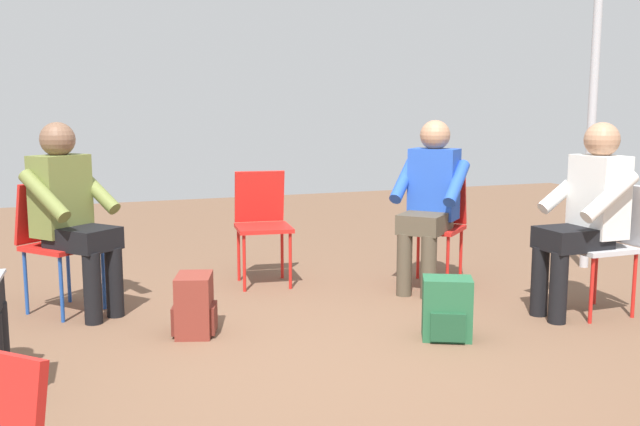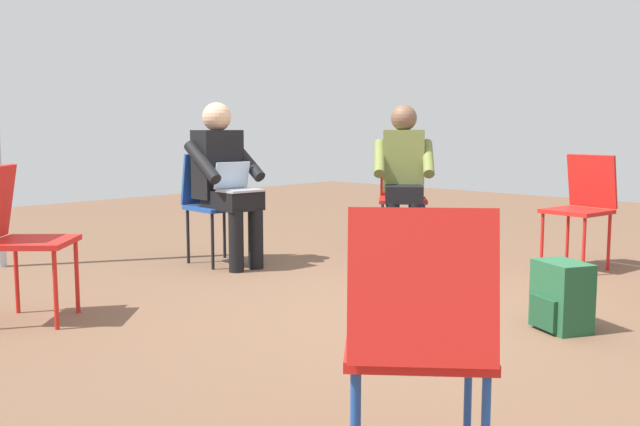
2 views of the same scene
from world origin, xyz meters
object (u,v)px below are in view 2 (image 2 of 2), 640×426
Objects in this scene: person_in_olive at (403,171)px; chair_southeast at (403,192)px; chair_south at (582,203)px; person_with_laptop at (225,175)px; backpack_near_laptop_user at (562,300)px; chair_east at (213,199)px; backpack_by_empty_chair at (416,254)px; chair_northwest at (419,333)px; chair_northeast at (19,231)px.

chair_southeast is at bearing -90.00° from person_in_olive.
person_with_laptop is (2.02, 1.75, 0.20)m from chair_south.
chair_southeast is 2.56m from backpack_near_laptop_user.
chair_south is 0.69× the size of person_in_olive.
person_in_olive reaches higher than backpack_near_laptop_user.
chair_south is at bearing 156.82° from person_in_olive.
chair_south is 1.00× the size of chair_east.
backpack_near_laptop_user is at bearing 96.19° from person_with_laptop.
backpack_near_laptop_user is 1.00× the size of backpack_by_empty_chair.
person_with_laptop reaches higher than chair_northwest.
chair_southeast and chair_east have the same top height.
chair_east reaches higher than backpack_near_laptop_user.
chair_northwest is 3.15m from backpack_by_empty_chair.
chair_northeast is 1.88m from chair_east.
person_with_laptop is 3.44× the size of backpack_by_empty_chair.
person_with_laptop reaches higher than backpack_by_empty_chair.
chair_northeast is at bearing 49.48° from chair_southeast.
backpack_near_laptop_user is (-2.81, -0.07, -0.34)m from chair_east.
chair_northwest reaches higher than backpack_by_empty_chair.
chair_southeast is 0.69× the size of person_with_laptop.
backpack_near_laptop_user is at bearing 156.34° from backpack_by_empty_chair.
chair_south is (-1.47, -0.25, 0.00)m from chair_southeast.
backpack_by_empty_chair is (-1.29, -0.68, -0.53)m from person_with_laptop.
chair_south is 1.00× the size of chair_northwest.
chair_south is 0.69× the size of person_with_laptop.
chair_east is at bearing 1.45° from backpack_near_laptop_user.
chair_northeast is at bearing 73.34° from chair_south.
chair_southeast is 0.69× the size of person_in_olive.
chair_northeast is 2.69m from chair_northwest.
chair_southeast is at bearing 17.11° from chair_south.
backpack_by_empty_chair is (-0.64, 0.70, -0.54)m from person_in_olive.
person_with_laptop is at bearing 27.69° from backpack_by_empty_chair.
chair_northwest reaches higher than backpack_near_laptop_user.
backpack_by_empty_chair is (-1.46, -0.66, -0.34)m from chair_east.
backpack_near_laptop_user is at bearing 108.50° from person_in_olive.
person_in_olive is 3.44× the size of backpack_by_empty_chair.
chair_east is 2.83m from backpack_near_laptop_user.
chair_south is 1.44m from person_in_olive.
chair_east is 1.60m from person_in_olive.
chair_northeast reaches higher than backpack_by_empty_chair.
chair_southeast is 1.00× the size of chair_northwest.
chair_northeast is 1.83m from person_with_laptop.
person_with_laptop is at bearing 149.57° from chair_northeast.
chair_south is at bearing 150.94° from chair_southeast.
chair_south is at bearing -124.15° from backpack_by_empty_chair.
person_with_laptop is 2.70m from backpack_near_laptop_user.
chair_northeast is 2.36× the size of backpack_near_laptop_user.
chair_south is at bearing -69.48° from backpack_near_laptop_user.
backpack_by_empty_chair is at bearing 116.50° from chair_northeast.
person_in_olive reaches higher than chair_northwest.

